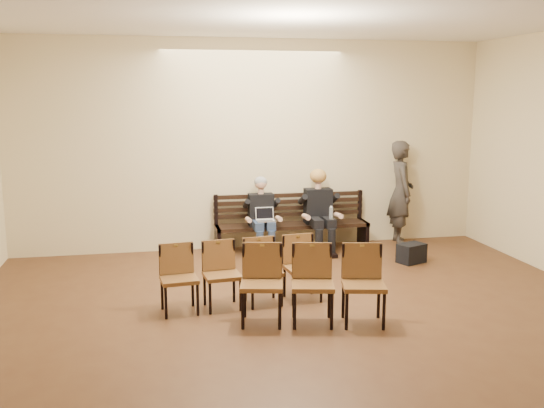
{
  "coord_description": "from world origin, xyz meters",
  "views": [
    {
      "loc": [
        -1.69,
        -5.04,
        2.61
      ],
      "look_at": [
        0.14,
        4.05,
        0.91
      ],
      "focal_mm": 40.0,
      "sensor_mm": 36.0,
      "label": 1
    }
  ],
  "objects": [
    {
      "name": "room_walls",
      "position": [
        0.0,
        0.79,
        2.54
      ],
      "size": [
        8.02,
        10.01,
        3.51
      ],
      "color": "beige",
      "rests_on": "ground"
    },
    {
      "name": "bag",
      "position": [
        2.25,
        3.5,
        0.15
      ],
      "size": [
        0.49,
        0.42,
        0.3
      ],
      "primitive_type": "cube",
      "rotation": [
        0.0,
        0.0,
        0.4
      ],
      "color": "black",
      "rests_on": "ground"
    },
    {
      "name": "laptop",
      "position": [
        0.1,
        4.34,
        0.56
      ],
      "size": [
        0.31,
        0.25,
        0.22
      ],
      "primitive_type": "cube",
      "rotation": [
        0.0,
        0.0,
        -0.05
      ],
      "color": "silver",
      "rests_on": "bench"
    },
    {
      "name": "passerby",
      "position": [
        2.58,
        4.75,
        1.04
      ],
      "size": [
        0.6,
        0.82,
        2.08
      ],
      "primitive_type": "imported",
      "rotation": [
        0.0,
        0.0,
        1.43
      ],
      "color": "#332D2A",
      "rests_on": "ground"
    },
    {
      "name": "seated_man",
      "position": [
        0.06,
        4.53,
        0.6
      ],
      "size": [
        0.5,
        0.69,
        1.2
      ],
      "primitive_type": null,
      "color": "black",
      "rests_on": "ground"
    },
    {
      "name": "chair_row_back",
      "position": [
        0.07,
        1.34,
        0.46
      ],
      "size": [
        1.7,
        0.83,
        0.91
      ],
      "primitive_type": "cube",
      "rotation": [
        0.0,
        0.0,
        -0.21
      ],
      "color": "brown",
      "rests_on": "ground"
    },
    {
      "name": "chair_row_front",
      "position": [
        -0.62,
        2.09,
        0.41
      ],
      "size": [
        2.05,
        0.66,
        0.83
      ],
      "primitive_type": "cube",
      "rotation": [
        0.0,
        0.0,
        0.11
      ],
      "color": "brown",
      "rests_on": "ground"
    },
    {
      "name": "water_bottle",
      "position": [
        1.16,
        4.25,
        0.56
      ],
      "size": [
        0.07,
        0.07,
        0.22
      ],
      "primitive_type": "cylinder",
      "rotation": [
        0.0,
        0.0,
        -0.12
      ],
      "color": "silver",
      "rests_on": "bench"
    },
    {
      "name": "bench",
      "position": [
        0.6,
        4.65,
        0.23
      ],
      "size": [
        2.6,
        0.9,
        0.45
      ],
      "primitive_type": "cube",
      "color": "black",
      "rests_on": "ground"
    },
    {
      "name": "ground",
      "position": [
        0.0,
        0.0,
        0.0
      ],
      "size": [
        10.0,
        10.0,
        0.0
      ],
      "primitive_type": "plane",
      "color": "#55351D",
      "rests_on": "ground"
    },
    {
      "name": "seated_woman",
      "position": [
        1.04,
        4.53,
        0.64
      ],
      "size": [
        0.55,
        0.77,
        1.29
      ],
      "primitive_type": null,
      "color": "black",
      "rests_on": "ground"
    }
  ]
}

